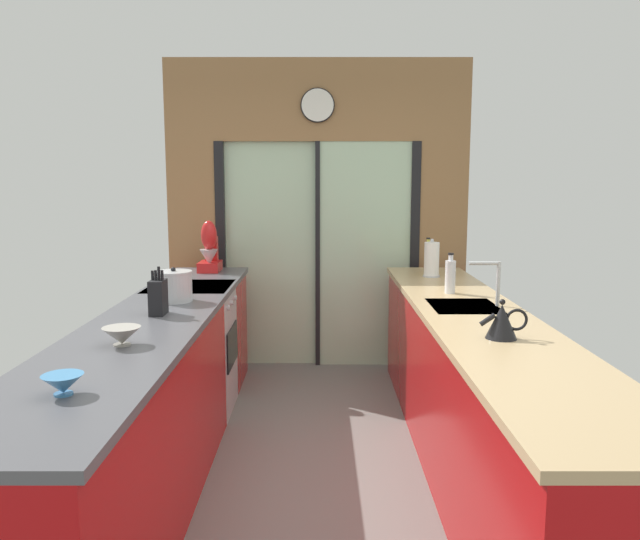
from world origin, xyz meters
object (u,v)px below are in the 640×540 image
Objects in this scene: oven_range at (192,349)px; mixing_bowl_near at (63,384)px; stock_pot at (174,286)px; soap_bottle_near at (450,276)px; knife_block at (158,297)px; stand_mixer at (210,252)px; paper_towel_roll at (432,260)px; soap_bottle_far at (428,258)px; mixing_bowl_far at (122,336)px; kettle at (502,321)px.

mixing_bowl_near reaches higher than oven_range.
oven_range is 4.01× the size of stock_pot.
soap_bottle_near is (1.80, -0.28, 0.58)m from oven_range.
knife_block is 0.65× the size of stand_mixer.
knife_block is at bearing -142.40° from paper_towel_roll.
stand_mixer reaches higher than soap_bottle_far.
stand_mixer reaches higher than mixing_bowl_near.
mixing_bowl_far reaches higher than oven_range.
stock_pot is 0.85× the size of soap_bottle_near.
stock_pot is (0.00, 1.71, 0.06)m from mixing_bowl_near.
soap_bottle_far is at bearing 58.16° from mixing_bowl_near.
soap_bottle_near is (1.78, 0.66, 0.01)m from knife_block.
oven_range is 1.10m from knife_block.
kettle is (1.80, -1.47, 0.55)m from oven_range.
knife_block is at bearing -88.88° from oven_range.
oven_range is 2.32m from mixing_bowl_near.
paper_towel_roll is at bearing 37.60° from knife_block.
mixing_bowl_near is 0.54× the size of knife_block.
knife_block is at bearing -159.57° from soap_bottle_near.
oven_range is 0.79m from stock_pot.
stock_pot is 2.00m from kettle.
stock_pot is at bearing -171.01° from soap_bottle_near.
knife_block is 1.67m from stand_mixer.
paper_towel_roll is at bearing 90.06° from kettle.
knife_block reaches higher than stock_pot.
mixing_bowl_near is 1.95m from kettle.
soap_bottle_far is (-0.00, 2.07, 0.04)m from kettle.
mixing_bowl_far is at bearing -90.00° from stand_mixer.
stand_mixer reaches higher than soap_bottle_near.
oven_range is 1.99m from soap_bottle_far.
kettle is at bearing -89.90° from soap_bottle_near.
knife_block is 0.94× the size of soap_bottle_far.
paper_towel_roll is (1.80, 0.43, 0.60)m from oven_range.
oven_range is at bearing 91.12° from knife_block.
oven_range is 3.95× the size of kettle.
mixing_bowl_far is 0.64× the size of knife_block.
mixing_bowl_near is at bearing -90.00° from mixing_bowl_far.
knife_block is (0.00, 0.66, 0.06)m from mixing_bowl_far.
paper_towel_roll reaches higher than mixing_bowl_near.
mixing_bowl_far is 2.22m from soap_bottle_near.
soap_bottle_far reaches higher than stock_pot.
mixing_bowl_near is 0.84× the size of mixing_bowl_far.
stock_pot reaches higher than oven_range.
kettle is at bearing -27.16° from stock_pot.
kettle is at bearing -50.98° from stand_mixer.
mixing_bowl_far is at bearing -143.37° from soap_bottle_near.
soap_bottle_far is at bearing 33.10° from stock_pot.
soap_bottle_far reaches higher than mixing_bowl_far.
oven_range is 1.68m from mixing_bowl_far.
paper_towel_roll is at bearing 56.56° from mixing_bowl_near.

